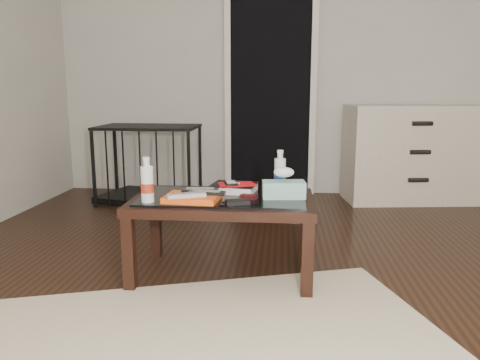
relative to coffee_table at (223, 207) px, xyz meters
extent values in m
plane|color=black|center=(0.60, -0.28, -0.40)|extent=(5.00, 5.00, 0.00)
plane|color=beige|center=(0.60, 2.22, 0.95)|extent=(5.00, 0.00, 5.00)
cube|color=black|center=(0.20, 2.19, 0.60)|extent=(0.80, 0.05, 2.00)
cube|color=silver|center=(-0.22, 2.16, 0.60)|extent=(0.06, 0.04, 2.04)
cube|color=silver|center=(0.62, 2.16, 0.60)|extent=(0.06, 0.04, 2.04)
cube|color=black|center=(-0.46, -0.26, -0.20)|extent=(0.06, 0.06, 0.40)
cube|color=black|center=(0.46, -0.26, -0.20)|extent=(0.06, 0.06, 0.40)
cube|color=black|center=(-0.46, 0.26, -0.20)|extent=(0.06, 0.06, 0.40)
cube|color=black|center=(0.46, 0.26, -0.20)|extent=(0.06, 0.06, 0.40)
cube|color=black|center=(0.00, 0.00, 0.03)|extent=(1.00, 0.60, 0.05)
cube|color=black|center=(0.00, 0.00, 0.06)|extent=(0.90, 0.50, 0.01)
cube|color=#C3AC97|center=(0.08, -0.87, -0.39)|extent=(2.36, 2.04, 0.01)
cube|color=beige|center=(1.53, 1.95, 0.05)|extent=(1.25, 0.64, 0.90)
cylinder|color=black|center=(1.53, 1.69, -0.15)|extent=(0.18, 0.06, 0.04)
cylinder|color=black|center=(1.53, 1.69, 0.10)|extent=(0.18, 0.06, 0.04)
cylinder|color=black|center=(1.53, 1.69, 0.35)|extent=(0.18, 0.06, 0.04)
cube|color=black|center=(-0.91, 1.72, -0.37)|extent=(1.03, 0.82, 0.06)
cube|color=black|center=(-0.91, 1.72, 0.30)|extent=(1.03, 0.82, 0.02)
cube|color=black|center=(-1.34, 1.44, -0.05)|extent=(0.03, 0.03, 0.70)
cube|color=black|center=(-0.48, 1.44, -0.05)|extent=(0.03, 0.03, 0.70)
cube|color=black|center=(-1.34, 2.00, -0.05)|extent=(0.03, 0.03, 0.70)
cube|color=black|center=(-0.48, 2.00, -0.05)|extent=(0.03, 0.03, 0.70)
cube|color=#F25916|center=(-0.15, -0.13, 0.08)|extent=(0.30, 0.23, 0.03)
cube|color=#AFAFB4|center=(-0.17, -0.18, 0.11)|extent=(0.20, 0.12, 0.02)
cube|color=black|center=(-0.07, -0.10, 0.11)|extent=(0.20, 0.07, 0.02)
cube|color=black|center=(-0.12, -0.05, 0.11)|extent=(0.20, 0.07, 0.02)
cube|color=black|center=(0.05, 0.11, 0.09)|extent=(0.28, 0.23, 0.05)
cube|color=red|center=(0.06, 0.10, 0.11)|extent=(0.22, 0.18, 0.01)
cube|color=black|center=(0.04, 0.07, 0.12)|extent=(0.09, 0.12, 0.02)
cube|color=black|center=(0.15, -0.06, 0.08)|extent=(0.10, 0.08, 0.02)
cube|color=black|center=(0.10, -0.18, 0.07)|extent=(0.14, 0.10, 0.02)
cylinder|color=white|center=(-0.37, -0.18, 0.18)|extent=(0.08, 0.08, 0.24)
cylinder|color=silver|center=(0.31, 0.16, 0.18)|extent=(0.08, 0.08, 0.24)
cube|color=#227F75|center=(0.34, -0.01, 0.11)|extent=(0.24, 0.14, 0.09)
camera|label=1|loc=(0.33, -2.51, 0.65)|focal=35.00mm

